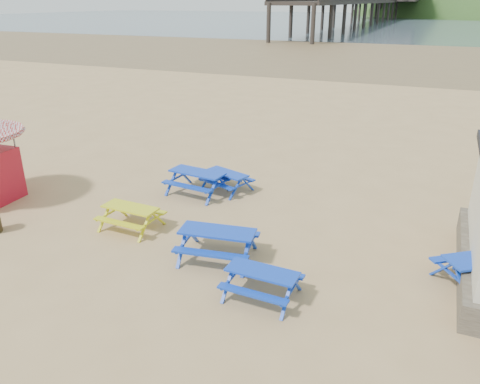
% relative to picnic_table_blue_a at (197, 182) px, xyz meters
% --- Properties ---
extents(ground, '(400.00, 400.00, 0.00)m').
position_rel_picnic_table_blue_a_xyz_m(ground, '(1.91, -3.02, -0.42)').
color(ground, tan).
rests_on(ground, ground).
extents(wet_sand, '(400.00, 400.00, 0.00)m').
position_rel_picnic_table_blue_a_xyz_m(wet_sand, '(1.91, 51.98, -0.42)').
color(wet_sand, olive).
rests_on(wet_sand, ground).
extents(sea, '(400.00, 400.00, 0.00)m').
position_rel_picnic_table_blue_a_xyz_m(sea, '(1.91, 166.98, -0.42)').
color(sea, '#495C69').
rests_on(sea, ground).
extents(picnic_table_blue_a, '(2.17, 1.83, 0.84)m').
position_rel_picnic_table_blue_a_xyz_m(picnic_table_blue_a, '(0.00, 0.00, 0.00)').
color(picnic_table_blue_a, '#1122B2').
rests_on(picnic_table_blue_a, ground).
extents(picnic_table_blue_b, '(2.00, 1.80, 0.70)m').
position_rel_picnic_table_blue_a_xyz_m(picnic_table_blue_b, '(0.85, 0.69, -0.07)').
color(picnic_table_blue_b, '#1122B2').
rests_on(picnic_table_blue_b, ground).
extents(picnic_table_blue_d, '(2.25, 1.92, 0.85)m').
position_rel_picnic_table_blue_a_xyz_m(picnic_table_blue_d, '(2.69, -3.90, 0.00)').
color(picnic_table_blue_d, '#1122B2').
rests_on(picnic_table_blue_d, ground).
extents(picnic_table_blue_e, '(1.74, 1.43, 0.71)m').
position_rel_picnic_table_blue_a_xyz_m(picnic_table_blue_e, '(4.43, -5.11, -0.07)').
color(picnic_table_blue_e, '#1122B2').
rests_on(picnic_table_blue_e, ground).
extents(picnic_table_yellow, '(1.79, 1.46, 0.73)m').
position_rel_picnic_table_blue_a_xyz_m(picnic_table_yellow, '(-0.55, -3.31, -0.06)').
color(picnic_table_yellow, '#C4C20B').
rests_on(picnic_table_yellow, ground).
extents(pier, '(24.00, 220.00, 39.29)m').
position_rel_picnic_table_blue_a_xyz_m(pier, '(-16.08, 175.21, 5.04)').
color(pier, black).
rests_on(pier, ground).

